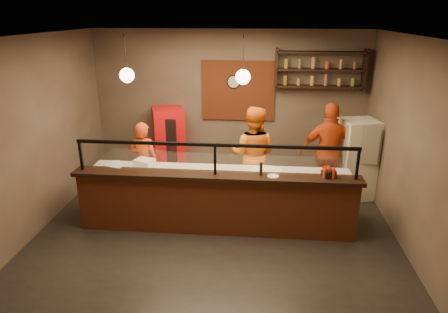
# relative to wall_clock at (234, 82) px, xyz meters

# --- Properties ---
(floor) EXTENTS (6.00, 6.00, 0.00)m
(floor) POSITION_rel_wall_clock_xyz_m (-0.10, -2.46, -2.10)
(floor) COLOR black
(floor) RESTS_ON ground
(ceiling) EXTENTS (6.00, 6.00, 0.00)m
(ceiling) POSITION_rel_wall_clock_xyz_m (-0.10, -2.46, 1.10)
(ceiling) COLOR #382E2B
(ceiling) RESTS_ON wall_back
(wall_back) EXTENTS (6.00, 0.00, 6.00)m
(wall_back) POSITION_rel_wall_clock_xyz_m (-0.10, 0.04, -0.50)
(wall_back) COLOR #6D5E50
(wall_back) RESTS_ON floor
(wall_left) EXTENTS (0.00, 5.00, 5.00)m
(wall_left) POSITION_rel_wall_clock_xyz_m (-3.10, -2.46, -0.50)
(wall_left) COLOR #6D5E50
(wall_left) RESTS_ON floor
(wall_right) EXTENTS (0.00, 5.00, 5.00)m
(wall_right) POSITION_rel_wall_clock_xyz_m (2.90, -2.46, -0.50)
(wall_right) COLOR #6D5E50
(wall_right) RESTS_ON floor
(wall_front) EXTENTS (6.00, 0.00, 6.00)m
(wall_front) POSITION_rel_wall_clock_xyz_m (-0.10, -4.96, -0.50)
(wall_front) COLOR #6D5E50
(wall_front) RESTS_ON floor
(brick_patch) EXTENTS (1.60, 0.04, 1.30)m
(brick_patch) POSITION_rel_wall_clock_xyz_m (0.10, 0.01, -0.20)
(brick_patch) COLOR #964020
(brick_patch) RESTS_ON wall_back
(service_counter) EXTENTS (4.60, 0.25, 1.00)m
(service_counter) POSITION_rel_wall_clock_xyz_m (-0.10, -2.76, -1.60)
(service_counter) COLOR #964020
(service_counter) RESTS_ON floor
(counter_ledge) EXTENTS (4.70, 0.37, 0.06)m
(counter_ledge) POSITION_rel_wall_clock_xyz_m (-0.10, -2.76, -1.07)
(counter_ledge) COLOR black
(counter_ledge) RESTS_ON service_counter
(worktop_cabinet) EXTENTS (4.60, 0.75, 0.85)m
(worktop_cabinet) POSITION_rel_wall_clock_xyz_m (-0.10, -2.26, -1.68)
(worktop_cabinet) COLOR gray
(worktop_cabinet) RESTS_ON floor
(worktop) EXTENTS (4.60, 0.75, 0.05)m
(worktop) POSITION_rel_wall_clock_xyz_m (-0.10, -2.26, -1.23)
(worktop) COLOR silver
(worktop) RESTS_ON worktop_cabinet
(sneeze_guard) EXTENTS (4.50, 0.05, 0.52)m
(sneeze_guard) POSITION_rel_wall_clock_xyz_m (-0.10, -2.76, -0.73)
(sneeze_guard) COLOR white
(sneeze_guard) RESTS_ON counter_ledge
(wall_shelving) EXTENTS (1.84, 0.28, 0.85)m
(wall_shelving) POSITION_rel_wall_clock_xyz_m (1.80, -0.14, 0.30)
(wall_shelving) COLOR black
(wall_shelving) RESTS_ON wall_back
(wall_clock) EXTENTS (0.30, 0.04, 0.30)m
(wall_clock) POSITION_rel_wall_clock_xyz_m (0.00, 0.00, 0.00)
(wall_clock) COLOR black
(wall_clock) RESTS_ON wall_back
(pendant_left) EXTENTS (0.24, 0.24, 0.77)m
(pendant_left) POSITION_rel_wall_clock_xyz_m (-1.60, -2.26, 0.45)
(pendant_left) COLOR black
(pendant_left) RESTS_ON ceiling
(pendant_right) EXTENTS (0.24, 0.24, 0.77)m
(pendant_right) POSITION_rel_wall_clock_xyz_m (0.30, -2.26, 0.45)
(pendant_right) COLOR black
(pendant_right) RESTS_ON ceiling
(cook_left) EXTENTS (0.62, 0.45, 1.59)m
(cook_left) POSITION_rel_wall_clock_xyz_m (-1.63, -1.61, -1.31)
(cook_left) COLOR #D84514
(cook_left) RESTS_ON floor
(cook_mid) EXTENTS (1.04, 0.88, 1.89)m
(cook_mid) POSITION_rel_wall_clock_xyz_m (0.48, -1.42, -1.16)
(cook_mid) COLOR orange
(cook_mid) RESTS_ON floor
(cook_right) EXTENTS (1.15, 0.51, 1.94)m
(cook_right) POSITION_rel_wall_clock_xyz_m (1.95, -1.25, -1.13)
(cook_right) COLOR #C74112
(cook_right) RESTS_ON floor
(fridge) EXTENTS (0.79, 0.76, 1.59)m
(fridge) POSITION_rel_wall_clock_xyz_m (2.50, -1.11, -1.31)
(fridge) COLOR silver
(fridge) RESTS_ON floor
(red_cooler) EXTENTS (0.84, 0.80, 1.56)m
(red_cooler) POSITION_rel_wall_clock_xyz_m (-1.42, -0.31, -1.32)
(red_cooler) COLOR red
(red_cooler) RESTS_ON floor
(pizza_dough) EXTENTS (0.71, 0.71, 0.01)m
(pizza_dough) POSITION_rel_wall_clock_xyz_m (0.73, -2.17, -1.19)
(pizza_dough) COLOR white
(pizza_dough) RESTS_ON worktop
(prep_tub_a) EXTENTS (0.32, 0.29, 0.13)m
(prep_tub_a) POSITION_rel_wall_clock_xyz_m (-1.98, -2.33, -1.13)
(prep_tub_a) COLOR silver
(prep_tub_a) RESTS_ON worktop
(prep_tub_b) EXTENTS (0.38, 0.34, 0.16)m
(prep_tub_b) POSITION_rel_wall_clock_xyz_m (-1.44, -2.19, -1.12)
(prep_tub_b) COLOR white
(prep_tub_b) RESTS_ON worktop
(prep_tub_c) EXTENTS (0.40, 0.36, 0.17)m
(prep_tub_c) POSITION_rel_wall_clock_xyz_m (-1.85, -2.48, -1.12)
(prep_tub_c) COLOR silver
(prep_tub_c) RESTS_ON worktop
(rolling_pin) EXTENTS (0.32, 0.07, 0.05)m
(rolling_pin) POSITION_rel_wall_clock_xyz_m (-1.94, -2.27, -1.17)
(rolling_pin) COLOR yellow
(rolling_pin) RESTS_ON worktop
(condiment_caddy) EXTENTS (0.24, 0.21, 0.11)m
(condiment_caddy) POSITION_rel_wall_clock_xyz_m (1.70, -2.70, -0.99)
(condiment_caddy) COLOR black
(condiment_caddy) RESTS_ON counter_ledge
(pepper_mill) EXTENTS (0.06, 0.06, 0.22)m
(pepper_mill) POSITION_rel_wall_clock_xyz_m (0.63, -2.73, -0.93)
(pepper_mill) COLOR black
(pepper_mill) RESTS_ON counter_ledge
(small_plate) EXTENTS (0.22, 0.22, 0.01)m
(small_plate) POSITION_rel_wall_clock_xyz_m (0.83, -2.77, -1.03)
(small_plate) COLOR silver
(small_plate) RESTS_ON counter_ledge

